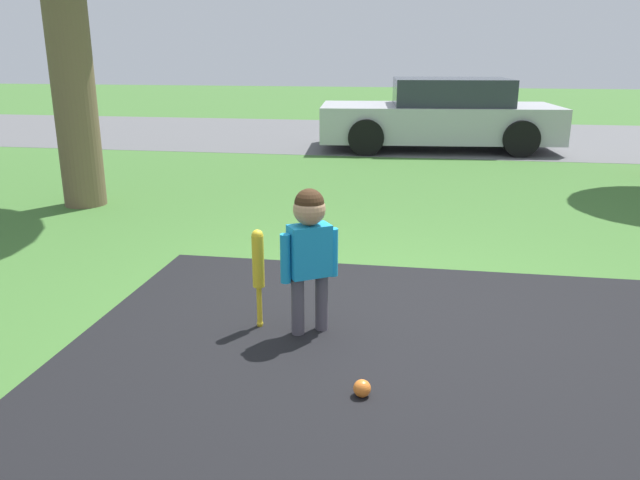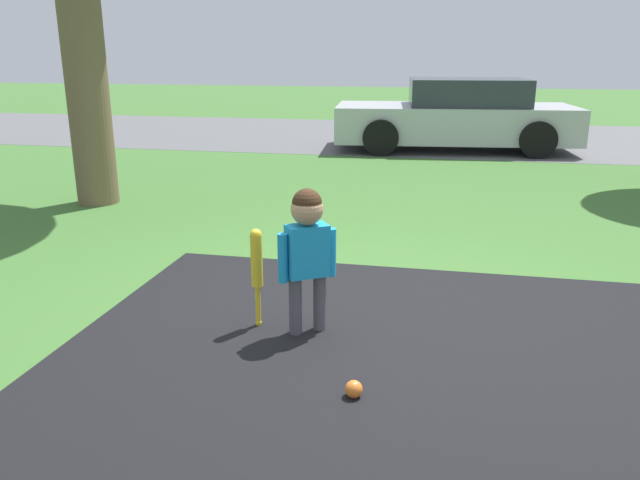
{
  "view_description": "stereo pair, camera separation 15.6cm",
  "coord_description": "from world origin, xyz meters",
  "px_view_note": "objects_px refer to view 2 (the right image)",
  "views": [
    {
      "loc": [
        0.37,
        -4.15,
        1.79
      ],
      "look_at": [
        -0.34,
        -0.01,
        0.52
      ],
      "focal_mm": 35.0,
      "sensor_mm": 36.0,
      "label": 1
    },
    {
      "loc": [
        0.52,
        -4.13,
        1.79
      ],
      "look_at": [
        -0.34,
        -0.01,
        0.52
      ],
      "focal_mm": 35.0,
      "sensor_mm": 36.0,
      "label": 2
    }
  ],
  "objects_px": {
    "child": "(307,241)",
    "baseball_bat": "(257,264)",
    "sports_ball": "(354,389)",
    "parked_car": "(457,116)"
  },
  "relations": [
    {
      "from": "child",
      "to": "baseball_bat",
      "type": "distance_m",
      "value": 0.4
    },
    {
      "from": "sports_ball",
      "to": "parked_car",
      "type": "xyz_separation_m",
      "value": [
        0.52,
        9.28,
        0.58
      ]
    },
    {
      "from": "child",
      "to": "sports_ball",
      "type": "height_order",
      "value": "child"
    },
    {
      "from": "child",
      "to": "baseball_bat",
      "type": "height_order",
      "value": "child"
    },
    {
      "from": "child",
      "to": "sports_ball",
      "type": "relative_size",
      "value": 10.04
    },
    {
      "from": "baseball_bat",
      "to": "sports_ball",
      "type": "xyz_separation_m",
      "value": [
        0.78,
        -0.78,
        -0.4
      ]
    },
    {
      "from": "baseball_bat",
      "to": "parked_car",
      "type": "relative_size",
      "value": 0.15
    },
    {
      "from": "child",
      "to": "parked_car",
      "type": "bearing_deg",
      "value": 50.42
    },
    {
      "from": "child",
      "to": "baseball_bat",
      "type": "bearing_deg",
      "value": 142.85
    },
    {
      "from": "baseball_bat",
      "to": "parked_car",
      "type": "xyz_separation_m",
      "value": [
        1.3,
        8.5,
        0.18
      ]
    }
  ]
}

